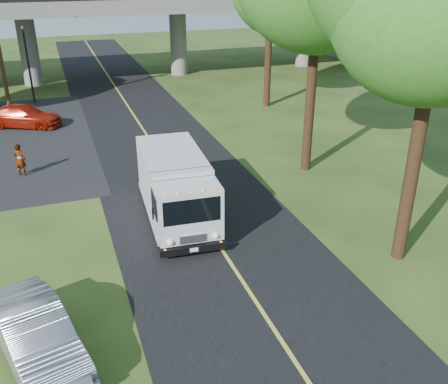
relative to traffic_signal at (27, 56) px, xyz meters
name	(u,v)px	position (x,y,z in m)	size (l,w,h in m)	color
ground	(259,308)	(6.00, -26.00, -3.20)	(120.00, 120.00, 0.00)	#273E16
road	(174,177)	(6.00, -16.00, -3.19)	(7.00, 90.00, 0.02)	black
lane_line	(174,177)	(6.00, -16.00, -3.17)	(0.12, 90.00, 0.01)	gold
overpass	(105,22)	(6.00, 6.00, 1.36)	(54.00, 10.00, 7.30)	slate
traffic_signal	(27,56)	(0.00, 0.00, 0.00)	(0.18, 0.22, 5.20)	black
step_van	(176,186)	(5.13, -19.88, -1.82)	(2.59, 6.18, 2.54)	silver
red_sedan	(24,116)	(-0.54, -5.51, -2.56)	(1.79, 4.41, 1.28)	#9D1909
silver_sedan	(36,336)	(0.00, -26.00, -2.49)	(1.49, 4.28, 1.41)	gray
pedestrian	(20,160)	(-0.59, -13.38, -2.44)	(0.56, 0.37, 1.53)	gray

